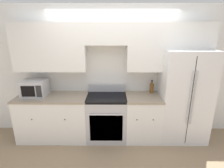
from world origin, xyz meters
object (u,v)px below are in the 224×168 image
refrigerator (183,96)px  bottle (152,88)px  microwave (35,88)px  oven_range (107,117)px

refrigerator → bottle: 0.62m
refrigerator → microwave: size_ratio=3.97×
oven_range → bottle: bearing=13.0°
bottle → oven_range: bearing=-167.0°
oven_range → refrigerator: size_ratio=0.59×
oven_range → microwave: bearing=178.6°
microwave → bottle: microwave is taller
refrigerator → oven_range: bearing=-178.1°
oven_range → bottle: bottle is taller
bottle → microwave: bearing=-175.6°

